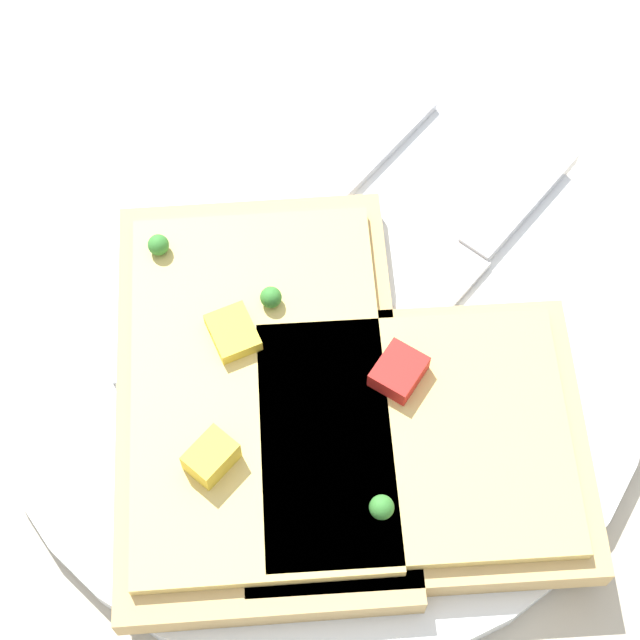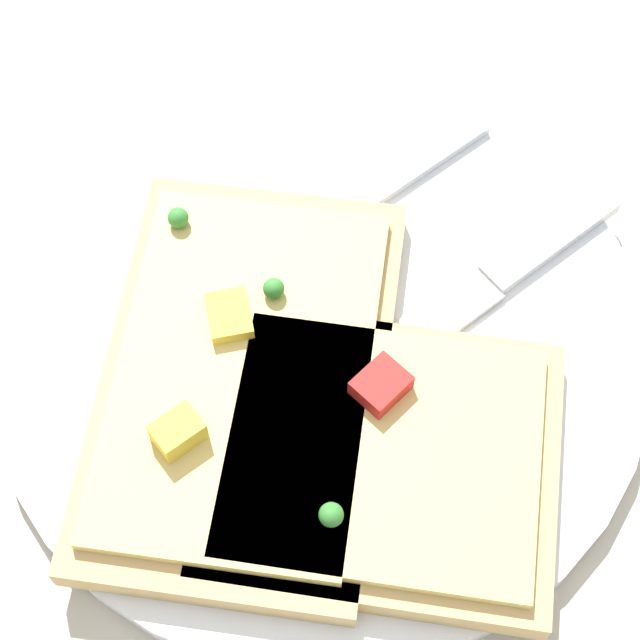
{
  "view_description": "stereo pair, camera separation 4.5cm",
  "coord_description": "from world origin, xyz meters",
  "px_view_note": "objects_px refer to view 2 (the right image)",
  "views": [
    {
      "loc": [
        -0.13,
        0.17,
        0.42
      ],
      "look_at": [
        0.0,
        0.0,
        0.02
      ],
      "focal_mm": 60.0,
      "sensor_mm": 36.0,
      "label": 1
    },
    {
      "loc": [
        -0.16,
        0.14,
        0.42
      ],
      "look_at": [
        0.0,
        0.0,
        0.02
      ],
      "focal_mm": 60.0,
      "sensor_mm": 36.0,
      "label": 2
    }
  ],
  "objects_px": {
    "pizza_slice_main": "(239,373)",
    "fork": "(293,248)",
    "pizza_slice_corner": "(382,458)",
    "knife": "(476,291)",
    "plate": "(320,337)"
  },
  "relations": [
    {
      "from": "knife",
      "to": "pizza_slice_corner",
      "type": "xyz_separation_m",
      "value": [
        -0.03,
        0.09,
        0.01
      ]
    },
    {
      "from": "plate",
      "to": "pizza_slice_corner",
      "type": "xyz_separation_m",
      "value": [
        -0.06,
        0.02,
        0.02
      ]
    },
    {
      "from": "plate",
      "to": "knife",
      "type": "height_order",
      "value": "knife"
    },
    {
      "from": "pizza_slice_main",
      "to": "pizza_slice_corner",
      "type": "xyz_separation_m",
      "value": [
        -0.07,
        -0.02,
        -0.0
      ]
    },
    {
      "from": "pizza_slice_main",
      "to": "fork",
      "type": "bearing_deg",
      "value": -9.97
    },
    {
      "from": "plate",
      "to": "fork",
      "type": "distance_m",
      "value": 0.04
    },
    {
      "from": "fork",
      "to": "pizza_slice_corner",
      "type": "xyz_separation_m",
      "value": [
        -0.1,
        0.04,
        0.01
      ]
    },
    {
      "from": "pizza_slice_main",
      "to": "pizza_slice_corner",
      "type": "distance_m",
      "value": 0.07
    },
    {
      "from": "knife",
      "to": "pizza_slice_corner",
      "type": "distance_m",
      "value": 0.09
    },
    {
      "from": "plate",
      "to": "fork",
      "type": "height_order",
      "value": "fork"
    },
    {
      "from": "fork",
      "to": "knife",
      "type": "xyz_separation_m",
      "value": [
        -0.07,
        -0.05,
        0.0
      ]
    },
    {
      "from": "plate",
      "to": "pizza_slice_main",
      "type": "distance_m",
      "value": 0.04
    },
    {
      "from": "knife",
      "to": "pizza_slice_main",
      "type": "bearing_deg",
      "value": -15.39
    },
    {
      "from": "pizza_slice_corner",
      "to": "pizza_slice_main",
      "type": "bearing_deg",
      "value": -23.94
    },
    {
      "from": "pizza_slice_corner",
      "to": "fork",
      "type": "bearing_deg",
      "value": -61.58
    }
  ]
}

